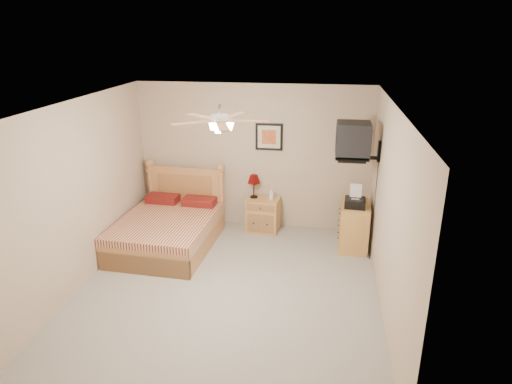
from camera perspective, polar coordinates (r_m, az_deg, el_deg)
floor at (r=6.34m, az=-3.54°, el=-12.14°), size 4.50×4.50×0.00m
ceiling at (r=5.44m, az=-4.10°, el=10.77°), size 4.00×4.50×0.04m
wall_back at (r=7.87m, az=-0.32°, el=4.39°), size 4.00×0.04×2.50m
wall_front at (r=3.85m, az=-11.13°, el=-13.83°), size 4.00×0.04×2.50m
wall_left at (r=6.48m, az=-21.34°, el=-0.49°), size 0.04×4.50×2.50m
wall_right at (r=5.71m, az=16.25°, el=-2.63°), size 0.04×4.50×2.50m
bed at (r=7.34m, az=-11.25°, el=-2.58°), size 1.51×1.92×1.19m
nightstand at (r=7.93m, az=0.89°, el=-2.82°), size 0.57×0.45×0.59m
table_lamp at (r=7.81m, az=-0.27°, el=0.73°), size 0.27×0.27×0.41m
lotion_bottle at (r=7.74m, az=1.94°, el=-0.25°), size 0.10×0.10×0.21m
framed_picture at (r=7.72m, az=1.65°, el=6.91°), size 0.46×0.04×0.46m
dresser at (r=7.44m, az=12.15°, el=-4.19°), size 0.46×0.65×0.75m
fax_machine at (r=7.15m, az=12.33°, el=-0.56°), size 0.33×0.35×0.33m
magazine_lower at (r=7.48m, az=11.83°, el=-0.85°), size 0.22×0.28×0.03m
magazine_upper at (r=7.47m, az=11.93°, el=-0.69°), size 0.20×0.27×0.02m
wall_tv at (r=6.78m, az=13.29°, el=6.19°), size 0.56×0.46×0.58m
ceiling_fan at (r=5.27m, az=-4.54°, el=8.92°), size 1.14×1.14×0.28m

